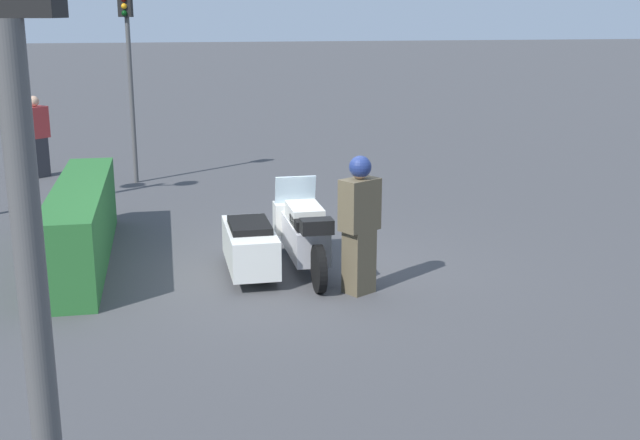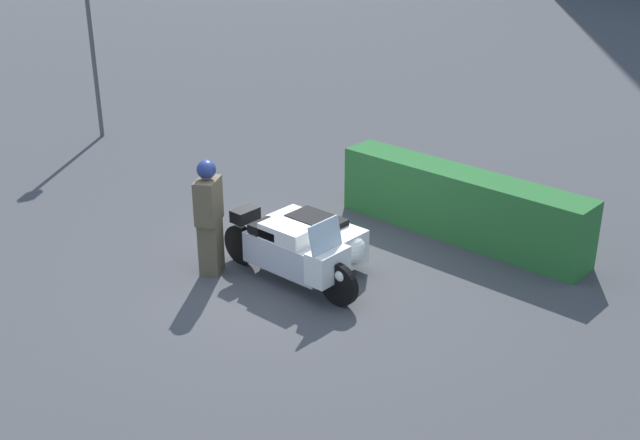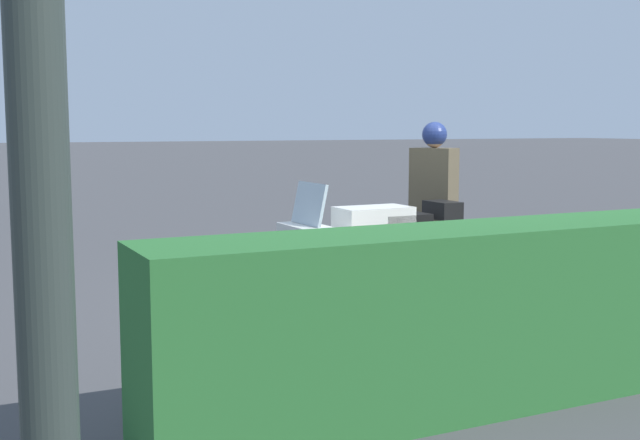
% 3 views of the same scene
% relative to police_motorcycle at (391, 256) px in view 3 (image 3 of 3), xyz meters
% --- Properties ---
extents(ground_plane, '(160.00, 160.00, 0.00)m').
position_rel_police_motorcycle_xyz_m(ground_plane, '(-0.26, -0.15, -0.45)').
color(ground_plane, '#424244').
extents(police_motorcycle, '(2.48, 1.35, 1.14)m').
position_rel_police_motorcycle_xyz_m(police_motorcycle, '(0.00, 0.00, 0.00)').
color(police_motorcycle, black).
rests_on(police_motorcycle, ground).
extents(officer_rider, '(0.48, 0.54, 1.71)m').
position_rel_police_motorcycle_xyz_m(officer_rider, '(-1.07, -0.89, 0.45)').
color(officer_rider, brown).
rests_on(officer_rider, ground).
extents(hedge_bush_curbside, '(4.22, 0.67, 1.07)m').
position_rel_police_motorcycle_xyz_m(hedge_bush_curbside, '(0.89, 2.56, 0.08)').
color(hedge_bush_curbside, '#28662D').
rests_on(hedge_bush_curbside, ground).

